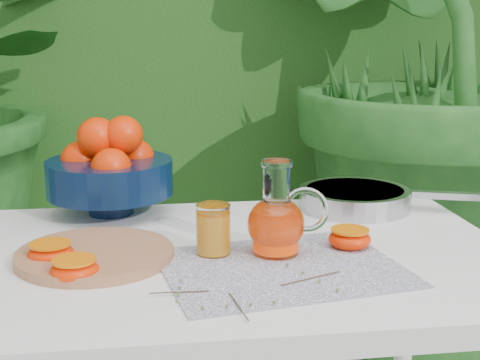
{
  "coord_description": "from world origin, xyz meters",
  "views": [
    {
      "loc": [
        -0.24,
        -1.18,
        1.16
      ],
      "look_at": [
        -0.08,
        -0.01,
        0.88
      ],
      "focal_mm": 50.0,
      "sensor_mm": 36.0,
      "label": 1
    }
  ],
  "objects": [
    {
      "name": "hedge_backdrop",
      "position": [
        0.06,
        2.06,
        1.19
      ],
      "size": [
        8.0,
        1.65,
        2.5
      ],
      "color": "#204E16",
      "rests_on": "ground"
    },
    {
      "name": "potted_plant_right",
      "position": [
        0.67,
        1.16,
        1.06
      ],
      "size": [
        2.98,
        2.98,
        2.13
      ],
      "primitive_type": "imported",
      "rotation": [
        0.0,
        0.0,
        2.22
      ],
      "color": "#1E561D",
      "rests_on": "ground"
    },
    {
      "name": "white_table",
      "position": [
        -0.08,
        -0.03,
        0.67
      ],
      "size": [
        1.0,
        0.7,
        0.75
      ],
      "color": "white",
      "rests_on": "ground"
    },
    {
      "name": "placemat",
      "position": [
        -0.03,
        -0.12,
        0.75
      ],
      "size": [
        0.44,
        0.37,
        0.0
      ],
      "primitive_type": "cube",
      "rotation": [
        0.0,
        0.0,
        0.17
      ],
      "color": "#0C0F44",
      "rests_on": "white_table"
    },
    {
      "name": "cutting_board",
      "position": [
        -0.34,
        -0.03,
        0.76
      ],
      "size": [
        0.33,
        0.33,
        0.02
      ],
      "primitive_type": "cylinder",
      "rotation": [
        0.0,
        0.0,
        -0.2
      ],
      "color": "#9F6B47",
      "rests_on": "white_table"
    },
    {
      "name": "fruit_bowl",
      "position": [
        -0.33,
        0.27,
        0.85
      ],
      "size": [
        0.3,
        0.3,
        0.22
      ],
      "color": "black",
      "rests_on": "white_table"
    },
    {
      "name": "juice_pitcher",
      "position": [
        -0.02,
        -0.06,
        0.81
      ],
      "size": [
        0.16,
        0.14,
        0.17
      ],
      "color": "white",
      "rests_on": "white_table"
    },
    {
      "name": "juice_tumbler",
      "position": [
        -0.13,
        -0.04,
        0.8
      ],
      "size": [
        0.07,
        0.07,
        0.09
      ],
      "color": "white",
      "rests_on": "white_table"
    },
    {
      "name": "saute_pan",
      "position": [
        0.22,
        0.23,
        0.78
      ],
      "size": [
        0.46,
        0.32,
        0.05
      ],
      "color": "#ABABAF",
      "rests_on": "white_table"
    },
    {
      "name": "orange_halves",
      "position": [
        -0.22,
        -0.07,
        0.77
      ],
      "size": [
        0.64,
        0.2,
        0.04
      ],
      "color": "#FF2E02",
      "rests_on": "white_table"
    },
    {
      "name": "thyme_sprigs",
      "position": [
        -0.1,
        -0.23,
        0.76
      ],
      "size": [
        0.32,
        0.21,
        0.01
      ],
      "color": "#4F3C24",
      "rests_on": "white_table"
    }
  ]
}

